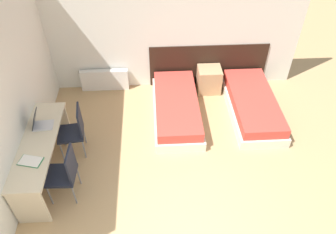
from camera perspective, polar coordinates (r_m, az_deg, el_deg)
name	(u,v)px	position (r m, az deg, el deg)	size (l,w,h in m)	color
wall_back	(163,28)	(6.62, -0.89, 15.29)	(5.57, 0.05, 2.70)	silver
wall_left	(14,92)	(5.41, -25.19, 3.96)	(0.05, 4.75, 2.70)	silver
headboard_panel	(208,65)	(7.13, 6.98, 8.95)	(2.49, 0.03, 0.94)	black
bed_near_window	(176,108)	(6.39, 1.49, 1.58)	(0.89, 2.00, 0.39)	beige
bed_near_door	(252,105)	(6.66, 14.48, 2.02)	(0.89, 2.00, 0.39)	beige
nightstand	(209,80)	(7.04, 7.14, 6.47)	(0.48, 0.43, 0.54)	tan
radiator	(105,80)	(7.16, -10.96, 6.36)	(1.01, 0.12, 0.48)	silver
desk	(40,149)	(5.48, -21.33, -5.24)	(0.52, 1.86, 0.73)	beige
chair_near_laptop	(74,129)	(5.68, -16.03, -2.08)	(0.47, 0.47, 0.96)	black
chair_near_notebook	(65,172)	(5.10, -17.53, -9.14)	(0.44, 0.44, 0.96)	black
laptop	(40,123)	(5.57, -21.35, -1.02)	(0.33, 0.26, 0.31)	silver
open_notebook	(30,161)	(5.12, -22.83, -7.09)	(0.37, 0.27, 0.02)	#236B3D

